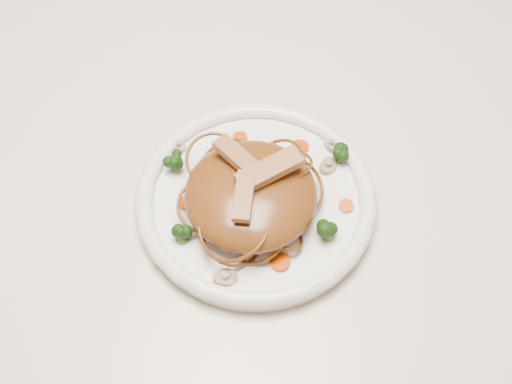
# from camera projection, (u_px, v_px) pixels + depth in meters

# --- Properties ---
(ground) EXTENTS (4.00, 4.00, 0.00)m
(ground) POSITION_uv_depth(u_px,v_px,m) (230.00, 362.00, 1.45)
(ground) COLOR brown
(ground) RESTS_ON ground
(table) EXTENTS (1.20, 0.80, 0.75)m
(table) POSITION_uv_depth(u_px,v_px,m) (214.00, 199.00, 0.91)
(table) COLOR beige
(table) RESTS_ON ground
(plate) EXTENTS (0.29, 0.29, 0.02)m
(plate) POSITION_uv_depth(u_px,v_px,m) (256.00, 202.00, 0.78)
(plate) COLOR white
(plate) RESTS_ON table
(noodle_mound) EXTENTS (0.15, 0.15, 0.05)m
(noodle_mound) POSITION_uv_depth(u_px,v_px,m) (251.00, 195.00, 0.74)
(noodle_mound) COLOR brown
(noodle_mound) RESTS_ON plate
(chicken_a) EXTENTS (0.07, 0.07, 0.01)m
(chicken_a) POSITION_uv_depth(u_px,v_px,m) (270.00, 170.00, 0.72)
(chicken_a) COLOR tan
(chicken_a) RESTS_ON noodle_mound
(chicken_b) EXTENTS (0.06, 0.05, 0.01)m
(chicken_b) POSITION_uv_depth(u_px,v_px,m) (239.00, 158.00, 0.73)
(chicken_b) COLOR tan
(chicken_b) RESTS_ON noodle_mound
(chicken_c) EXTENTS (0.02, 0.06, 0.01)m
(chicken_c) POSITION_uv_depth(u_px,v_px,m) (244.00, 196.00, 0.71)
(chicken_c) COLOR tan
(chicken_c) RESTS_ON noodle_mound
(broccoli_0) EXTENTS (0.03, 0.03, 0.03)m
(broccoli_0) POSITION_uv_depth(u_px,v_px,m) (339.00, 152.00, 0.79)
(broccoli_0) COLOR #13350B
(broccoli_0) RESTS_ON plate
(broccoli_1) EXTENTS (0.03, 0.03, 0.03)m
(broccoli_1) POSITION_uv_depth(u_px,v_px,m) (174.00, 160.00, 0.79)
(broccoli_1) COLOR #13350B
(broccoli_1) RESTS_ON plate
(broccoli_2) EXTENTS (0.03, 0.03, 0.03)m
(broccoli_2) POSITION_uv_depth(u_px,v_px,m) (181.00, 234.00, 0.73)
(broccoli_2) COLOR #13350B
(broccoli_2) RESTS_ON plate
(broccoli_3) EXTENTS (0.04, 0.04, 0.03)m
(broccoli_3) POSITION_uv_depth(u_px,v_px,m) (329.00, 230.00, 0.73)
(broccoli_3) COLOR #13350B
(broccoli_3) RESTS_ON plate
(carrot_0) EXTENTS (0.02, 0.02, 0.00)m
(carrot_0) POSITION_uv_depth(u_px,v_px,m) (300.00, 147.00, 0.81)
(carrot_0) COLOR #D75107
(carrot_0) RESTS_ON plate
(carrot_1) EXTENTS (0.02, 0.02, 0.00)m
(carrot_1) POSITION_uv_depth(u_px,v_px,m) (186.00, 203.00, 0.77)
(carrot_1) COLOR #D75107
(carrot_1) RESTS_ON plate
(carrot_2) EXTENTS (0.02, 0.02, 0.00)m
(carrot_2) POSITION_uv_depth(u_px,v_px,m) (346.00, 206.00, 0.77)
(carrot_2) COLOR #D75107
(carrot_2) RESTS_ON plate
(carrot_3) EXTENTS (0.02, 0.02, 0.00)m
(carrot_3) POSITION_uv_depth(u_px,v_px,m) (240.00, 138.00, 0.82)
(carrot_3) COLOR #D75107
(carrot_3) RESTS_ON plate
(carrot_4) EXTENTS (0.03, 0.03, 0.00)m
(carrot_4) POSITION_uv_depth(u_px,v_px,m) (280.00, 262.00, 0.73)
(carrot_4) COLOR #D75107
(carrot_4) RESTS_ON plate
(mushroom_0) EXTENTS (0.03, 0.03, 0.01)m
(mushroom_0) POSITION_uv_depth(u_px,v_px,m) (225.00, 277.00, 0.72)
(mushroom_0) COLOR tan
(mushroom_0) RESTS_ON plate
(mushroom_1) EXTENTS (0.04, 0.04, 0.01)m
(mushroom_1) POSITION_uv_depth(u_px,v_px,m) (328.00, 166.00, 0.80)
(mushroom_1) COLOR tan
(mushroom_1) RESTS_ON plate
(mushroom_2) EXTENTS (0.03, 0.03, 0.01)m
(mushroom_2) POSITION_uv_depth(u_px,v_px,m) (178.00, 146.00, 0.81)
(mushroom_2) COLOR tan
(mushroom_2) RESTS_ON plate
(mushroom_3) EXTENTS (0.03, 0.03, 0.01)m
(mushroom_3) POSITION_uv_depth(u_px,v_px,m) (332.00, 145.00, 0.81)
(mushroom_3) COLOR tan
(mushroom_3) RESTS_ON plate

